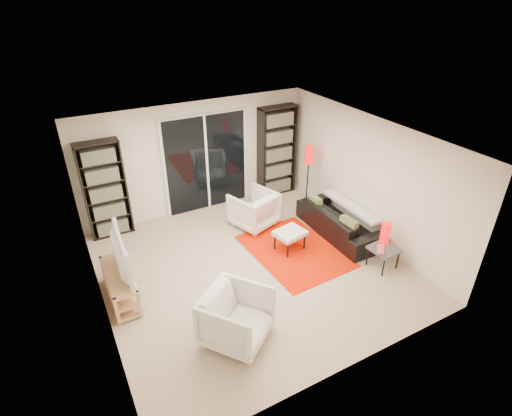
% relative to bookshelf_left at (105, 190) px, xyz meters
% --- Properties ---
extents(floor, '(5.00, 5.00, 0.00)m').
position_rel_bookshelf_left_xyz_m(floor, '(1.95, -2.33, -0.98)').
color(floor, tan).
rests_on(floor, ground).
extents(wall_back, '(5.00, 0.02, 2.40)m').
position_rel_bookshelf_left_xyz_m(wall_back, '(1.95, 0.17, 0.22)').
color(wall_back, beige).
rests_on(wall_back, ground).
extents(wall_front, '(5.00, 0.02, 2.40)m').
position_rel_bookshelf_left_xyz_m(wall_front, '(1.95, -4.83, 0.22)').
color(wall_front, beige).
rests_on(wall_front, ground).
extents(wall_left, '(0.02, 5.00, 2.40)m').
position_rel_bookshelf_left_xyz_m(wall_left, '(-0.55, -2.33, 0.22)').
color(wall_left, beige).
rests_on(wall_left, ground).
extents(wall_right, '(0.02, 5.00, 2.40)m').
position_rel_bookshelf_left_xyz_m(wall_right, '(4.45, -2.33, 0.22)').
color(wall_right, beige).
rests_on(wall_right, ground).
extents(ceiling, '(5.00, 5.00, 0.02)m').
position_rel_bookshelf_left_xyz_m(ceiling, '(1.95, -2.33, 1.42)').
color(ceiling, white).
rests_on(ceiling, wall_back).
extents(sliding_door, '(1.92, 0.08, 2.16)m').
position_rel_bookshelf_left_xyz_m(sliding_door, '(2.15, 0.13, 0.07)').
color(sliding_door, white).
rests_on(sliding_door, ground).
extents(bookshelf_left, '(0.80, 0.30, 1.95)m').
position_rel_bookshelf_left_xyz_m(bookshelf_left, '(0.00, 0.00, 0.00)').
color(bookshelf_left, black).
rests_on(bookshelf_left, ground).
extents(bookshelf_right, '(0.90, 0.30, 2.10)m').
position_rel_bookshelf_left_xyz_m(bookshelf_right, '(3.85, -0.00, 0.07)').
color(bookshelf_right, black).
rests_on(bookshelf_right, ground).
extents(tv_stand, '(0.39, 1.21, 0.50)m').
position_rel_bookshelf_left_xyz_m(tv_stand, '(-0.26, -2.05, -0.71)').
color(tv_stand, tan).
rests_on(tv_stand, floor).
extents(tv, '(0.20, 1.17, 0.67)m').
position_rel_bookshelf_left_xyz_m(tv, '(-0.24, -2.05, -0.14)').
color(tv, black).
rests_on(tv, tv_stand).
extents(rug, '(1.60, 2.11, 0.01)m').
position_rel_bookshelf_left_xyz_m(rug, '(2.89, -2.28, -0.97)').
color(rug, red).
rests_on(rug, floor).
extents(sofa, '(0.78, 1.95, 0.57)m').
position_rel_bookshelf_left_xyz_m(sofa, '(4.00, -2.18, -0.69)').
color(sofa, black).
rests_on(sofa, floor).
extents(armchair_back, '(1.02, 1.04, 0.75)m').
position_rel_bookshelf_left_xyz_m(armchair_back, '(2.66, -1.08, -0.60)').
color(armchair_back, silver).
rests_on(armchair_back, floor).
extents(armchair_front, '(1.20, 1.20, 0.79)m').
position_rel_bookshelf_left_xyz_m(armchair_front, '(1.00, -3.69, -0.58)').
color(armchair_front, silver).
rests_on(armchair_front, floor).
extents(ottoman, '(0.62, 0.54, 0.40)m').
position_rel_bookshelf_left_xyz_m(ottoman, '(2.84, -2.18, -0.63)').
color(ottoman, silver).
rests_on(ottoman, floor).
extents(side_table, '(0.49, 0.49, 0.40)m').
position_rel_bookshelf_left_xyz_m(side_table, '(4.00, -3.43, -0.62)').
color(side_table, '#434347').
rests_on(side_table, floor).
extents(laptop, '(0.36, 0.36, 0.02)m').
position_rel_bookshelf_left_xyz_m(laptop, '(3.94, -3.47, -0.56)').
color(laptop, silver).
rests_on(laptop, side_table).
extents(table_lamp, '(0.17, 0.17, 0.39)m').
position_rel_bookshelf_left_xyz_m(table_lamp, '(4.13, -3.28, -0.38)').
color(table_lamp, red).
rests_on(table_lamp, side_table).
extents(floor_lamp, '(0.22, 0.22, 1.43)m').
position_rel_bookshelf_left_xyz_m(floor_lamp, '(4.11, -0.91, 0.12)').
color(floor_lamp, black).
rests_on(floor_lamp, floor).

